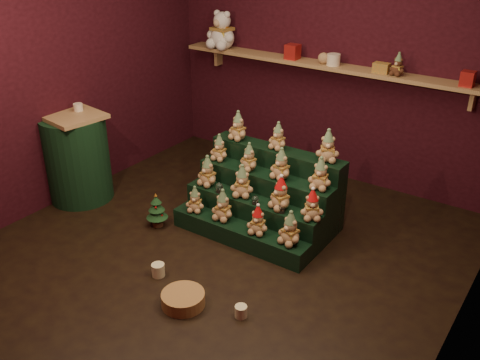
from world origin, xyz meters
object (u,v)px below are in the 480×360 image
Objects in this scene: riser_tier_front at (239,234)px; snow_globe_a at (219,188)px; side_table at (77,157)px; white_bear at (222,25)px; snow_globe_b at (255,200)px; mug_right at (241,311)px; mini_christmas_tree at (157,210)px; brown_bear at (398,64)px; mug_left at (158,270)px; wicker_basket at (183,299)px; snow_globe_c at (282,208)px.

snow_globe_a reaches higher than riser_tier_front.
white_bear is (0.50, 1.91, 1.12)m from side_table.
snow_globe_b reaches higher than mug_right.
mini_christmas_tree is 1.63× the size of brown_bear.
mug_right is (0.60, -0.84, -0.04)m from riser_tier_front.
white_bear is at bearing 83.59° from side_table.
mini_christmas_tree is (-0.83, -0.20, 0.08)m from riser_tier_front.
side_table is 4.33× the size of brown_bear.
snow_globe_a is 1.03m from mug_left.
mug_left reaches higher than wicker_basket.
riser_tier_front is 12.57× the size of mug_left.
mug_left is 0.20× the size of white_bear.
mini_christmas_tree is 1.05× the size of wicker_basket.
snow_globe_a is 0.41m from snow_globe_b.
riser_tier_front is 0.50m from snow_globe_c.
riser_tier_front is at bearing 125.62° from mug_right.
mini_christmas_tree is (-1.18, -0.36, -0.23)m from snow_globe_c.
side_table is 2.23m from wicker_basket.
mug_left is at bearing 157.64° from wicker_basket.
brown_bear is (1.06, 1.53, 1.02)m from snow_globe_a.
white_bear reaches higher than snow_globe_c.
snow_globe_c is 1.21m from wicker_basket.
snow_globe_b reaches higher than wicker_basket.
snow_globe_b is 0.24× the size of wicker_basket.
snow_globe_b is 0.23× the size of mini_christmas_tree.
mug_right is (1.43, -0.63, -0.13)m from mini_christmas_tree.
snow_globe_b is 0.15× the size of white_bear.
snow_globe_c is (0.28, 0.00, 0.00)m from snow_globe_b.
snow_globe_a is at bearing -113.26° from brown_bear.
snow_globe_b is at bearing -40.53° from white_bear.
snow_globe_b reaches higher than mug_left.
riser_tier_front is 4.10× the size of wicker_basket.
mug_left is (-0.34, -0.97, -0.35)m from snow_globe_b.
snow_globe_c reaches higher than mini_christmas_tree.
snow_globe_b is at bearing 117.83° from mug_right.
snow_globe_a is 0.27× the size of mini_christmas_tree.
brown_bear reaches higher than mug_left.
wicker_basket is at bearing -81.31° from riser_tier_front.
snow_globe_a is at bearing 154.62° from riser_tier_front.
mug_right is at bearing -5.65° from side_table.
snow_globe_a is 0.28× the size of wicker_basket.
white_bear is at bearing 138.98° from snow_globe_c.
snow_globe_b is 1.08m from mug_left.
side_table reaches higher than wicker_basket.
white_bear is (-2.01, 2.53, 1.55)m from mug_right.
side_table reaches higher than mug_left.
mug_left is at bearing -108.49° from riser_tier_front.
riser_tier_front is 14.68× the size of mug_right.
snow_globe_b is at bearing 65.44° from riser_tier_front.
snow_globe_c is at bearing -35.62° from white_bear.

